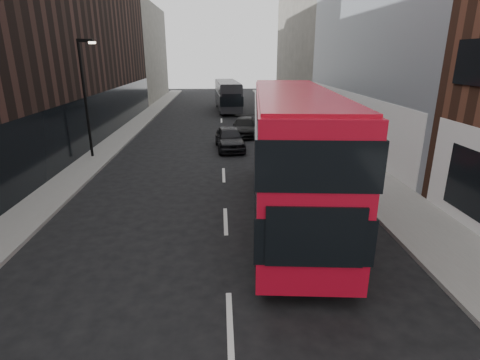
{
  "coord_description": "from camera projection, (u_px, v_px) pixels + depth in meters",
  "views": [
    {
      "loc": [
        -0.16,
        -5.54,
        6.24
      ],
      "look_at": [
        0.45,
        5.64,
        2.5
      ],
      "focal_mm": 28.0,
      "sensor_mm": 36.0,
      "label": 1
    }
  ],
  "objects": [
    {
      "name": "car_b",
      "position": [
        283.0,
        138.0,
        26.44
      ],
      "size": [
        1.57,
        4.06,
        1.32
      ],
      "primitive_type": "imported",
      "rotation": [
        0.0,
        0.0,
        -0.04
      ],
      "color": "gray",
      "rests_on": "ground"
    },
    {
      "name": "car_c",
      "position": [
        245.0,
        127.0,
        30.53
      ],
      "size": [
        2.27,
        4.93,
        1.4
      ],
      "primitive_type": "imported",
      "rotation": [
        0.0,
        0.0,
        -0.07
      ],
      "color": "black",
      "rests_on": "ground"
    },
    {
      "name": "grey_bus",
      "position": [
        228.0,
        95.0,
        43.69
      ],
      "size": [
        3.09,
        10.58,
        3.38
      ],
      "rotation": [
        0.0,
        0.0,
        0.06
      ],
      "color": "black",
      "rests_on": "ground"
    },
    {
      "name": "building_left_mid",
      "position": [
        89.0,
        46.0,
        32.84
      ],
      "size": [
        5.0,
        24.0,
        14.0
      ],
      "primitive_type": "cube",
      "color": "black",
      "rests_on": "ground"
    },
    {
      "name": "sidewalk_right",
      "position": [
        312.0,
        133.0,
        31.27
      ],
      "size": [
        3.0,
        80.0,
        0.15
      ],
      "primitive_type": "cube",
      "color": "slate",
      "rests_on": "ground"
    },
    {
      "name": "red_bus",
      "position": [
        292.0,
        149.0,
        14.54
      ],
      "size": [
        4.03,
        12.61,
        5.01
      ],
      "rotation": [
        0.0,
        0.0,
        -0.09
      ],
      "color": "#B00A1E",
      "rests_on": "ground"
    },
    {
      "name": "car_a",
      "position": [
        230.0,
        138.0,
        25.95
      ],
      "size": [
        2.18,
        4.71,
        1.56
      ],
      "primitive_type": "imported",
      "rotation": [
        0.0,
        0.0,
        0.07
      ],
      "color": "black",
      "rests_on": "ground"
    },
    {
      "name": "building_left_far",
      "position": [
        140.0,
        53.0,
        53.83
      ],
      "size": [
        5.0,
        20.0,
        13.0
      ],
      "primitive_type": "cube",
      "color": "#5E5B53",
      "rests_on": "ground"
    },
    {
      "name": "building_victorian",
      "position": [
        311.0,
        26.0,
        46.42
      ],
      "size": [
        6.5,
        24.0,
        21.0
      ],
      "color": "#5E5B53",
      "rests_on": "ground"
    },
    {
      "name": "sidewalk_left",
      "position": [
        124.0,
        135.0,
        30.48
      ],
      "size": [
        2.0,
        80.0,
        0.15
      ],
      "primitive_type": "cube",
      "color": "slate",
      "rests_on": "ground"
    },
    {
      "name": "street_lamp",
      "position": [
        86.0,
        91.0,
        22.53
      ],
      "size": [
        1.06,
        0.22,
        7.0
      ],
      "color": "black",
      "rests_on": "sidewalk_left"
    }
  ]
}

